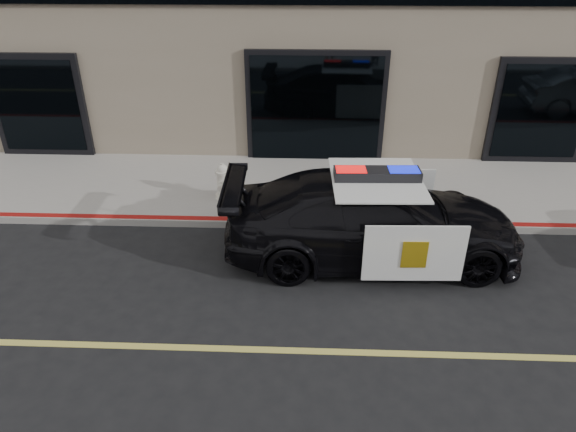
{
  "coord_description": "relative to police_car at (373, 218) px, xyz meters",
  "views": [
    {
      "loc": [
        -1.19,
        -5.52,
        5.23
      ],
      "look_at": [
        -1.5,
        2.2,
        1.0
      ],
      "focal_mm": 32.0,
      "sensor_mm": 36.0,
      "label": 1
    }
  ],
  "objects": [
    {
      "name": "fire_hydrant",
      "position": [
        -3.02,
        1.97,
        -0.25
      ],
      "size": [
        0.37,
        0.51,
        0.81
      ],
      "color": "beige",
      "rests_on": "sidewalk_n"
    },
    {
      "name": "sidewalk_n",
      "position": [
        -0.02,
        2.68,
        -0.71
      ],
      "size": [
        60.0,
        3.5,
        0.15
      ],
      "primitive_type": "cube",
      "color": "gray",
      "rests_on": "ground"
    },
    {
      "name": "ground",
      "position": [
        -0.02,
        -2.57,
        -0.78
      ],
      "size": [
        120.0,
        120.0,
        0.0
      ],
      "primitive_type": "plane",
      "color": "black",
      "rests_on": "ground"
    },
    {
      "name": "police_car",
      "position": [
        0.0,
        0.0,
        0.0
      ],
      "size": [
        2.61,
        5.44,
        1.74
      ],
      "color": "black",
      "rests_on": "ground"
    }
  ]
}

